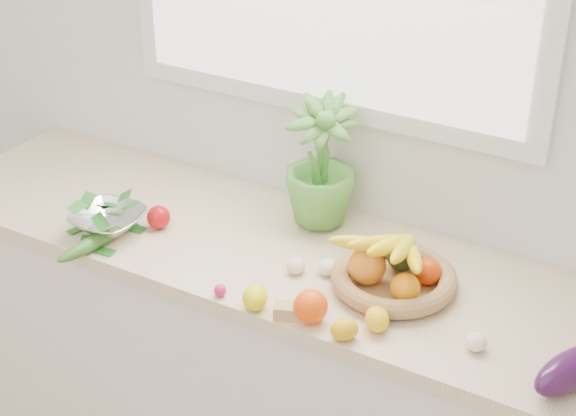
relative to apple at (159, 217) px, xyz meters
The scene contains 18 objects.
back_wall 0.66m from the apple, 47.40° to the left, with size 4.50×0.02×2.70m, color white.
counter_cabinet 0.62m from the apple, 13.19° to the left, with size 2.20×0.58×0.86m, color silver.
countertop 0.37m from the apple, 13.19° to the left, with size 2.24×0.62×0.04m, color beige.
orange_loose 0.63m from the apple, 16.13° to the right, with size 0.09×0.09×0.09m, color #FF4C08.
lemon_a 0.50m from the apple, 23.47° to the right, with size 0.06×0.08×0.06m, color yellow.
lemon_b 0.74m from the apple, 15.57° to the right, with size 0.06×0.07×0.06m, color #E7A30C.
lemon_c 0.77m from the apple, ahead, with size 0.06×0.08×0.06m, color yellow.
apple is the anchor object (origin of this frame).
ginger 0.59m from the apple, 17.70° to the right, with size 0.11×0.05×0.04m, color tan.
garlic_a 0.47m from the apple, ahead, with size 0.05×0.05×0.04m, color silver.
garlic_b 0.54m from the apple, ahead, with size 0.05×0.05×0.04m, color white.
garlic_c 1.00m from the apple, ahead, with size 0.05×0.05×0.04m, color white.
eggplant 1.23m from the apple, ahead, with size 0.09×0.23×0.09m, color #320F38.
cucumber 0.22m from the apple, 114.22° to the right, with size 0.04×0.23×0.04m, color #295C1B.
radish 0.40m from the apple, 29.58° to the right, with size 0.03×0.03×0.03m, color #E11C54.
potted_herb 0.50m from the apple, 33.09° to the left, with size 0.21×0.21×0.38m, color #4F9536.
fruit_basket 0.72m from the apple, ahead, with size 0.39×0.39×0.18m.
colander_with_spinach 0.15m from the apple, 139.79° to the right, with size 0.21×0.21×0.11m.
Camera 1 is at (1.09, 0.13, 2.23)m, focal length 55.00 mm.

